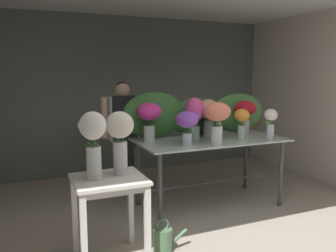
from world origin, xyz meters
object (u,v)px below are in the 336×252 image
vase_violet_peonies (187,123)px  vase_peach_roses (209,113)px  vase_blush_lilies (216,116)px  vase_crimson_dahlias (245,112)px  florist (123,127)px  vase_white_roses_tall (93,138)px  vase_ivory_stock (271,121)px  vase_cream_lisianthus_tall (120,135)px  vase_magenta_anemones (149,116)px  watering_can (163,240)px  vase_coral_tulips (217,117)px  vase_fuchsia_freesia (195,114)px  vase_sunset_carnations (242,120)px  display_table_glass (210,149)px  side_table_white (109,191)px

vase_violet_peonies → vase_peach_roses: bearing=40.2°
vase_blush_lilies → vase_crimson_dahlias: bearing=20.2°
florist → vase_white_roses_tall: 1.82m
vase_ivory_stock → vase_cream_lisianthus_tall: (-2.04, -0.42, 0.04)m
vase_magenta_anemones → vase_white_roses_tall: 1.29m
vase_white_roses_tall → watering_can: vase_white_roses_tall is taller
vase_ivory_stock → vase_coral_tulips: (-0.76, 0.01, 0.09)m
vase_peach_roses → vase_fuchsia_freesia: (-0.25, -0.08, 0.01)m
vase_fuchsia_freesia → vase_peach_roses: bearing=18.8°
florist → vase_sunset_carnations: bearing=-38.7°
vase_white_roses_tall → vase_magenta_anemones: bearing=48.0°
vase_magenta_anemones → vase_peach_roses: (0.85, 0.06, -0.01)m
display_table_glass → vase_sunset_carnations: vase_sunset_carnations is taller
florist → display_table_glass: bearing=-42.4°
display_table_glass → vase_sunset_carnations: 0.54m
vase_violet_peonies → vase_fuchsia_freesia: 0.47m
side_table_white → vase_sunset_carnations: vase_sunset_carnations is taller
vase_ivory_stock → side_table_white: bearing=-167.4°
display_table_glass → vase_violet_peonies: size_ratio=4.67×
side_table_white → vase_white_roses_tall: bearing=-180.0°
florist → vase_peach_roses: bearing=-33.0°
side_table_white → vase_violet_peonies: vase_violet_peonies is taller
vase_blush_lilies → vase_coral_tulips: (-0.15, -0.27, 0.03)m
florist → vase_sunset_carnations: 1.60m
vase_blush_lilies → vase_violet_peonies: size_ratio=1.17×
display_table_glass → vase_peach_roses: vase_peach_roses is taller
vase_blush_lilies → vase_magenta_anemones: bearing=166.0°
vase_crimson_dahlias → display_table_glass: bearing=-167.9°
display_table_glass → watering_can: bearing=-138.4°
vase_magenta_anemones → vase_peach_roses: vase_peach_roses is taller
florist → vase_cream_lisianthus_tall: size_ratio=2.73×
vase_blush_lilies → vase_magenta_anemones: (-0.81, 0.20, 0.02)m
florist → vase_magenta_anemones: (0.12, -0.70, 0.22)m
vase_ivory_stock → vase_violet_peonies: bearing=175.7°
vase_violet_peonies → vase_peach_roses: vase_peach_roses is taller
florist → vase_ivory_stock: florist is taller
vase_blush_lilies → vase_coral_tulips: bearing=-118.7°
display_table_glass → florist: 1.23m
vase_sunset_carnations → vase_cream_lisianthus_tall: size_ratio=0.66×
display_table_glass → vase_magenta_anemones: (-0.77, 0.12, 0.44)m
vase_sunset_carnations → vase_blush_lilies: (-0.31, 0.10, 0.05)m
display_table_glass → vase_sunset_carnations: (0.35, -0.18, 0.37)m
side_table_white → vase_fuchsia_freesia: bearing=34.9°
vase_ivory_stock → vase_fuchsia_freesia: (-0.82, 0.45, 0.08)m
vase_blush_lilies → vase_white_roses_tall: vase_white_roses_tall is taller
display_table_glass → vase_violet_peonies: vase_violet_peonies is taller
vase_peach_roses → vase_blush_lilies: bearing=-99.7°
florist → vase_violet_peonies: 1.19m
vase_ivory_stock → watering_can: bearing=-161.9°
display_table_glass → vase_cream_lisianthus_tall: size_ratio=3.24×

